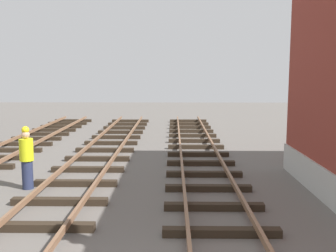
# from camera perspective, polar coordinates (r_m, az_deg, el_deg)

# --- Properties ---
(track_worker_foreground) EXTENTS (0.40, 0.40, 1.87)m
(track_worker_foreground) POSITION_cam_1_polar(r_m,az_deg,el_deg) (12.38, -19.63, -4.34)
(track_worker_foreground) COLOR #262D4C
(track_worker_foreground) RESTS_ON ground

